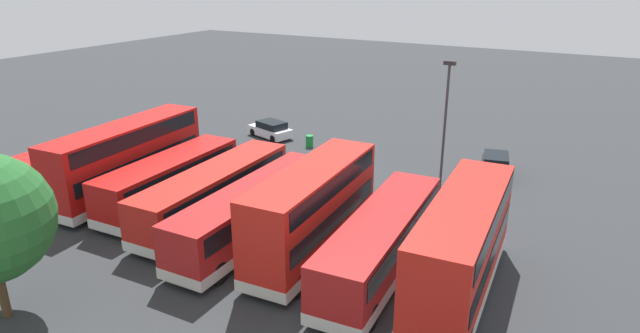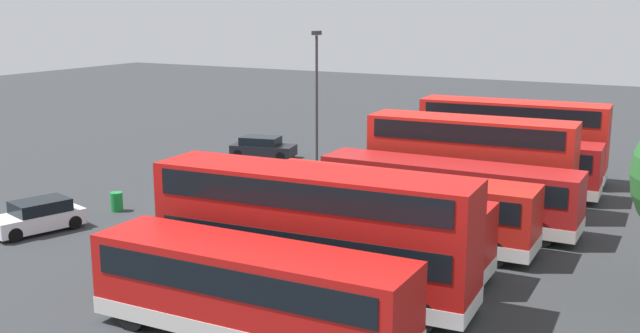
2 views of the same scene
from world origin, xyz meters
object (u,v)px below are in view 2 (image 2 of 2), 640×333
at_px(bus_single_deck_fifth, 397,206).
at_px(bus_double_decker_seventh, 313,230).
at_px(car_small_green, 38,216).
at_px(lamp_post_tall, 317,92).
at_px(car_hatchback_silver, 263,147).
at_px(bus_single_deck_fourth, 447,192).
at_px(bus_double_decker_near_end, 512,137).
at_px(waste_bin_yellow, 117,202).
at_px(bus_double_decker_third, 470,160).
at_px(bus_single_deck_sixth, 357,228).
at_px(bus_single_deck_far_end, 250,290).
at_px(bus_single_deck_second, 489,163).

relative_size(bus_single_deck_fifth, bus_double_decker_seventh, 1.03).
height_order(car_small_green, lamp_post_tall, lamp_post_tall).
bearing_deg(car_hatchback_silver, bus_single_deck_fifth, 50.18).
xyz_separation_m(bus_single_deck_fourth, bus_double_decker_seventh, (10.55, -1.14, 0.83)).
distance_m(bus_double_decker_near_end, car_small_green, 26.10).
bearing_deg(car_hatchback_silver, car_small_green, 0.68).
height_order(bus_single_deck_fourth, car_small_green, bus_single_deck_fourth).
bearing_deg(waste_bin_yellow, bus_double_decker_near_end, 137.40).
bearing_deg(car_hatchback_silver, bus_double_decker_seventh, 37.23).
bearing_deg(bus_double_decker_third, bus_double_decker_seventh, -4.23).
relative_size(bus_single_deck_sixth, car_small_green, 2.43).
distance_m(bus_single_deck_far_end, lamp_post_tall, 23.38).
height_order(bus_single_deck_sixth, lamp_post_tall, lamp_post_tall).
xyz_separation_m(bus_single_deck_fifth, waste_bin_yellow, (2.01, -14.10, -1.15)).
distance_m(bus_single_deck_sixth, car_small_green, 14.91).
height_order(bus_single_deck_fifth, bus_single_deck_far_end, same).
xyz_separation_m(bus_single_deck_second, bus_single_deck_far_end, (21.57, -0.98, -0.00)).
bearing_deg(car_hatchback_silver, bus_single_deck_sixth, 42.77).
bearing_deg(bus_double_decker_near_end, bus_single_deck_sixth, -3.72).
xyz_separation_m(bus_single_deck_far_end, car_small_green, (-4.64, -14.63, -0.92)).
height_order(bus_single_deck_sixth, bus_single_deck_far_end, same).
bearing_deg(bus_double_decker_third, car_hatchback_silver, -108.97).
xyz_separation_m(bus_single_deck_second, bus_double_decker_seventh, (17.75, -0.97, 0.83)).
bearing_deg(bus_double_decker_seventh, lamp_post_tall, -151.28).
bearing_deg(bus_single_deck_second, bus_single_deck_sixth, -3.88).
distance_m(bus_double_decker_near_end, lamp_post_tall, 11.73).
distance_m(bus_single_deck_far_end, waste_bin_yellow, 16.58).
height_order(bus_single_deck_second, lamp_post_tall, lamp_post_tall).
height_order(bus_single_deck_sixth, car_small_green, bus_single_deck_sixth).
relative_size(bus_single_deck_sixth, car_hatchback_silver, 2.32).
bearing_deg(bus_single_deck_far_end, bus_single_deck_fourth, 175.46).
height_order(bus_double_decker_third, waste_bin_yellow, bus_double_decker_third).
bearing_deg(lamp_post_tall, bus_single_deck_second, 92.50).
xyz_separation_m(bus_single_deck_sixth, car_hatchback_silver, (-16.06, -14.86, -0.92)).
xyz_separation_m(bus_single_deck_second, lamp_post_tall, (0.46, -10.45, 3.31)).
relative_size(bus_double_decker_third, bus_single_deck_sixth, 0.99).
distance_m(bus_double_decker_third, car_hatchback_silver, 16.90).
bearing_deg(waste_bin_yellow, car_hatchback_silver, -176.52).
bearing_deg(bus_double_decker_near_end, bus_single_deck_fifth, -4.16).
bearing_deg(bus_double_decker_third, bus_single_deck_fifth, -7.45).
bearing_deg(bus_single_deck_sixth, bus_double_decker_seventh, -0.06).
height_order(bus_double_decker_near_end, bus_single_deck_second, bus_double_decker_near_end).
relative_size(bus_single_deck_far_end, lamp_post_tall, 1.22).
distance_m(car_hatchback_silver, waste_bin_yellow, 14.54).
xyz_separation_m(bus_double_decker_near_end, bus_single_deck_sixth, (18.03, -1.17, -0.83)).
bearing_deg(bus_double_decker_seventh, bus_double_decker_third, 175.77).
xyz_separation_m(bus_double_decker_near_end, lamp_post_tall, (4.22, -10.65, 2.49)).
relative_size(bus_single_deck_fifth, lamp_post_tall, 1.39).
bearing_deg(bus_single_deck_far_end, bus_single_deck_second, 177.41).
distance_m(bus_double_decker_third, lamp_post_tall, 11.28).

